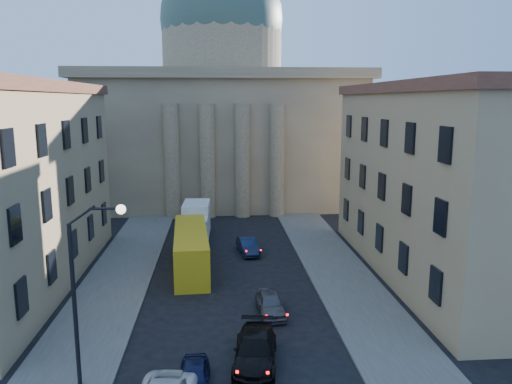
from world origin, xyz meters
TOP-DOWN VIEW (x-y plane):
  - sidewalk_left at (-8.50, 18.00)m, footprint 5.00×60.00m
  - sidewalk_right at (8.50, 18.00)m, footprint 5.00×60.00m
  - church at (0.00, 55.47)m, footprint 68.02×28.76m
  - building_right at (17.00, 22.00)m, footprint 11.60×26.60m
  - street_lamp at (-6.97, 8.00)m, footprint 2.62×0.44m
  - car_left_near at (-2.13, 7.44)m, footprint 1.50×3.70m
  - car_right_mid at (0.92, 9.54)m, footprint 2.80×5.51m
  - car_right_far at (2.34, 15.55)m, footprint 1.81×4.07m
  - car_right_distant at (1.72, 28.37)m, footprint 2.01×4.33m
  - city_bus at (-3.09, 24.77)m, footprint 3.26×11.34m
  - box_truck at (-3.03, 33.33)m, footprint 2.68×6.38m

SIDE VIEW (x-z plane):
  - sidewalk_left at x=-8.50m, z-range 0.00..0.15m
  - sidewalk_right at x=8.50m, z-range 0.00..0.15m
  - car_left_near at x=-2.13m, z-range 0.00..1.26m
  - car_right_far at x=2.34m, z-range 0.00..1.36m
  - car_right_distant at x=1.72m, z-range 0.00..1.37m
  - car_right_mid at x=0.92m, z-range 0.00..1.53m
  - box_truck at x=-3.03m, z-range -0.09..3.37m
  - city_bus at x=-3.09m, z-range 0.12..3.27m
  - street_lamp at x=-6.97m, z-range 0.87..9.70m
  - building_right at x=17.00m, z-range 0.07..14.77m
  - church at x=0.00m, z-range -6.42..30.18m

